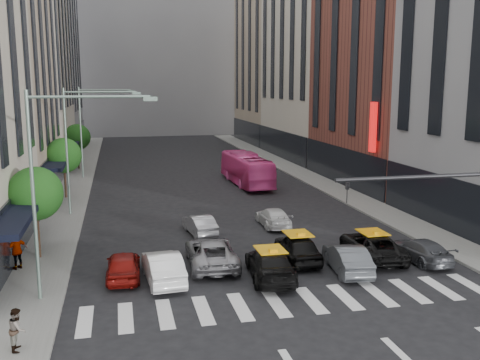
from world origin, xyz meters
TOP-DOWN VIEW (x-y plane):
  - ground at (0.00, 0.00)m, footprint 160.00×160.00m
  - sidewalk_left at (-11.50, 30.00)m, footprint 3.00×96.00m
  - sidewalk_right at (11.50, 30.00)m, footprint 3.00×96.00m
  - building_left_c at (-17.00, 46.00)m, footprint 8.00×20.00m
  - building_left_d at (-17.00, 65.00)m, footprint 8.00×18.00m
  - building_right_b at (17.00, 27.00)m, footprint 8.00×18.00m
  - building_right_d at (17.00, 65.00)m, footprint 8.00×18.00m
  - building_far at (0.00, 85.00)m, footprint 30.00×10.00m
  - tree_near at (-11.80, 10.00)m, footprint 2.88×2.88m
  - tree_mid at (-11.80, 26.00)m, footprint 2.88×2.88m
  - tree_far at (-11.80, 42.00)m, footprint 2.88×2.88m
  - streetlamp_near at (-10.04, 4.00)m, footprint 5.38×0.25m
  - streetlamp_mid at (-10.04, 20.00)m, footprint 5.38×0.25m
  - streetlamp_far at (-10.04, 36.00)m, footprint 5.38×0.25m
  - liberty_sign at (12.60, 20.00)m, footprint 0.30×0.70m
  - car_red at (-7.40, 6.09)m, footprint 1.76×4.06m
  - car_white_front at (-5.56, 5.25)m, footprint 1.91×4.63m
  - car_silver at (-2.90, 6.93)m, footprint 2.66×5.36m
  - taxi_left at (-0.42, 4.47)m, footprint 2.59×5.22m
  - taxi_center at (1.74, 6.69)m, footprint 1.97×4.48m
  - car_grey_mid at (3.63, 4.51)m, footprint 2.00×4.46m
  - taxi_right at (5.84, 6.20)m, footprint 2.87×5.43m
  - car_grey_curb at (8.16, 5.20)m, footprint 2.02×4.34m
  - car_row2_left at (-2.59, 13.07)m, footprint 1.86×4.01m
  - car_row2_right at (2.52, 13.93)m, footprint 1.78×4.25m
  - bus at (4.35, 29.12)m, footprint 2.88×10.63m
  - pedestrian_near at (-11.12, -0.67)m, footprint 0.60×0.76m
  - pedestrian_far at (-12.60, 8.26)m, footprint 1.16×1.10m

SIDE VIEW (x-z plane):
  - ground at x=0.00m, z-range 0.00..0.00m
  - sidewalk_left at x=-11.50m, z-range 0.00..0.15m
  - sidewalk_right at x=11.50m, z-range 0.00..0.15m
  - car_grey_curb at x=8.16m, z-range 0.00..1.23m
  - car_row2_right at x=2.52m, z-range 0.00..1.23m
  - car_row2_left at x=-2.59m, z-range 0.00..1.27m
  - car_red at x=-7.40m, z-range 0.00..1.36m
  - car_grey_mid at x=3.63m, z-range 0.00..1.42m
  - taxi_right at x=5.84m, z-range 0.00..1.46m
  - taxi_left at x=-0.42m, z-range 0.00..1.46m
  - car_silver at x=-2.90m, z-range 0.00..1.46m
  - car_white_front at x=-5.56m, z-range 0.00..1.49m
  - taxi_center at x=1.74m, z-range 0.00..1.50m
  - pedestrian_near at x=-11.12m, z-range 0.15..1.68m
  - pedestrian_far at x=-12.60m, z-range 0.15..2.08m
  - bus at x=4.35m, z-range 0.00..2.94m
  - tree_near at x=-11.80m, z-range 1.18..6.13m
  - tree_mid at x=-11.80m, z-range 1.18..6.13m
  - tree_far at x=-11.80m, z-range 1.18..6.13m
  - streetlamp_near at x=-10.04m, z-range 1.40..10.40m
  - streetlamp_mid at x=-10.04m, z-range 1.40..10.40m
  - streetlamp_far at x=-10.04m, z-range 1.40..10.40m
  - liberty_sign at x=12.60m, z-range 4.00..8.00m
  - building_right_b at x=17.00m, z-range 0.00..26.00m
  - building_right_d at x=17.00m, z-range 0.00..28.00m
  - building_left_d at x=-17.00m, z-range 0.00..30.00m
  - building_left_c at x=-17.00m, z-range 0.00..36.00m
  - building_far at x=0.00m, z-range 0.00..36.00m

